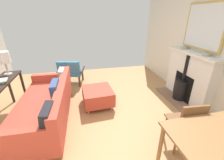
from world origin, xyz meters
The scene contains 12 objects.
ground_plane centered at (0.00, 0.00, 0.00)m, with size 4.85×5.47×0.01m, color #A87A4C.
wall_left centered at (-2.43, 0.00, 1.32)m, with size 0.12×5.47×2.64m, color beige.
fireplace centered at (-2.22, -0.15, 0.52)m, with size 0.55×1.36×1.14m.
mirror_over_mantel centered at (-2.34, -0.15, 1.65)m, with size 0.04×1.00×0.90m.
mantel_bowl_near centered at (-2.25, -0.49, 1.17)m, with size 0.16×0.16×0.04m.
mantel_bowl_far centered at (-2.25, 0.16, 1.17)m, with size 0.13×0.13×0.06m.
sofa centered at (0.82, -0.03, 0.33)m, with size 0.94×2.02×0.80m.
ottoman centered at (-0.17, -0.34, 0.24)m, with size 0.67×0.71×0.39m.
armchair_accent centered at (0.43, -1.56, 0.42)m, with size 0.78×0.71×0.76m.
table_lamp_near_end centered at (1.59, -0.69, 1.10)m, with size 0.22×0.22×0.47m.
dining_table centered at (-1.25, 1.64, 0.63)m, with size 1.11×0.76×0.73m.
dining_chair_near_fireplace centered at (-1.24, 1.12, 0.50)m, with size 0.43×0.43×0.82m.
Camera 1 is at (0.14, 2.48, 1.87)m, focal length 23.55 mm.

